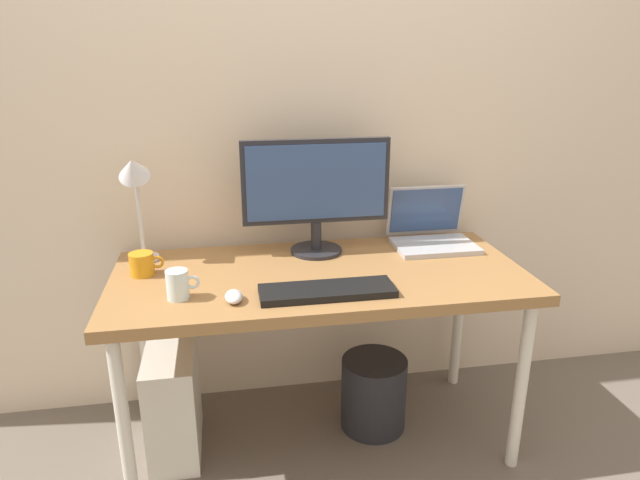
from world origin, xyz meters
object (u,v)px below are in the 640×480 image
(laptop, at_px, (431,230))
(computer_tower, at_px, (174,401))
(keyboard, at_px, (327,291))
(monitor, at_px, (316,189))
(wastebasket, at_px, (374,393))
(coffee_mug, at_px, (142,264))
(glass_cup, at_px, (178,285))
(mouse, at_px, (234,297))
(desk_lamp, at_px, (135,185))
(desk, at_px, (320,287))

(laptop, xyz_separation_m, computer_tower, (-1.05, -0.19, -0.55))
(laptop, height_order, keyboard, laptop)
(monitor, height_order, wastebasket, monitor)
(laptop, relative_size, coffee_mug, 2.68)
(laptop, bearing_deg, monitor, -178.19)
(laptop, bearing_deg, glass_cup, -159.64)
(monitor, distance_m, glass_cup, 0.65)
(mouse, distance_m, glass_cup, 0.18)
(desk_lamp, distance_m, keyboard, 0.79)
(computer_tower, bearing_deg, desk_lamp, 114.82)
(glass_cup, distance_m, computer_tower, 0.58)
(desk, relative_size, coffee_mug, 12.26)
(monitor, bearing_deg, desk, -95.79)
(wastebasket, bearing_deg, monitor, 140.67)
(mouse, relative_size, computer_tower, 0.21)
(coffee_mug, relative_size, computer_tower, 0.28)
(desk_lamp, distance_m, glass_cup, 0.45)
(glass_cup, relative_size, computer_tower, 0.25)
(desk, distance_m, glass_cup, 0.52)
(desk, xyz_separation_m, glass_cup, (-0.48, -0.14, 0.11))
(laptop, distance_m, keyboard, 0.65)
(keyboard, height_order, glass_cup, glass_cup)
(wastebasket, bearing_deg, keyboard, -135.75)
(desk, height_order, desk_lamp, desk_lamp)
(coffee_mug, bearing_deg, mouse, -42.08)
(monitor, distance_m, keyboard, 0.47)
(desk, xyz_separation_m, desk_lamp, (-0.63, 0.20, 0.36))
(monitor, bearing_deg, wastebasket, -39.33)
(keyboard, relative_size, coffee_mug, 3.68)
(mouse, bearing_deg, wastebasket, 23.51)
(coffee_mug, bearing_deg, monitor, 10.78)
(desk, distance_m, laptop, 0.55)
(monitor, distance_m, wastebasket, 0.85)
(desk, distance_m, coffee_mug, 0.63)
(desk_lamp, bearing_deg, wastebasket, -11.08)
(laptop, xyz_separation_m, desk_lamp, (-1.13, -0.01, 0.24))
(mouse, height_order, computer_tower, mouse)
(desk_lamp, relative_size, coffee_mug, 3.53)
(desk_lamp, xyz_separation_m, glass_cup, (0.15, -0.35, -0.25))
(monitor, relative_size, coffee_mug, 4.70)
(desk, distance_m, computer_tower, 0.70)
(monitor, distance_m, desk_lamp, 0.66)
(monitor, bearing_deg, glass_cup, -145.38)
(mouse, distance_m, wastebasket, 0.82)
(monitor, bearing_deg, computer_tower, -163.27)
(keyboard, bearing_deg, computer_tower, 157.48)
(desk_lamp, height_order, coffee_mug, desk_lamp)
(monitor, relative_size, computer_tower, 1.34)
(glass_cup, bearing_deg, desk_lamp, 113.46)
(laptop, bearing_deg, computer_tower, -169.85)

